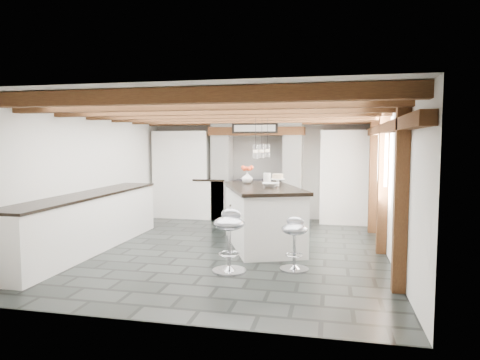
% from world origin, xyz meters
% --- Properties ---
extents(ground, '(6.00, 6.00, 0.00)m').
position_xyz_m(ground, '(0.00, 0.00, 0.00)').
color(ground, black).
rests_on(ground, ground).
extents(room_shell, '(6.00, 6.03, 6.00)m').
position_xyz_m(room_shell, '(-0.61, 1.42, 1.07)').
color(room_shell, silver).
rests_on(room_shell, ground).
extents(range_cooker, '(1.00, 0.63, 0.99)m').
position_xyz_m(range_cooker, '(0.00, 2.68, 0.47)').
color(range_cooker, black).
rests_on(range_cooker, ground).
extents(kitchen_island, '(1.74, 2.29, 1.35)m').
position_xyz_m(kitchen_island, '(0.51, 0.29, 0.52)').
color(kitchen_island, white).
rests_on(kitchen_island, ground).
extents(bar_stool_near, '(0.43, 0.43, 0.73)m').
position_xyz_m(bar_stool_near, '(1.16, -0.99, 0.45)').
color(bar_stool_near, silver).
rests_on(bar_stool_near, ground).
extents(bar_stool_far, '(0.48, 0.48, 0.85)m').
position_xyz_m(bar_stool_far, '(0.31, -1.26, 0.53)').
color(bar_stool_far, silver).
rests_on(bar_stool_far, ground).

